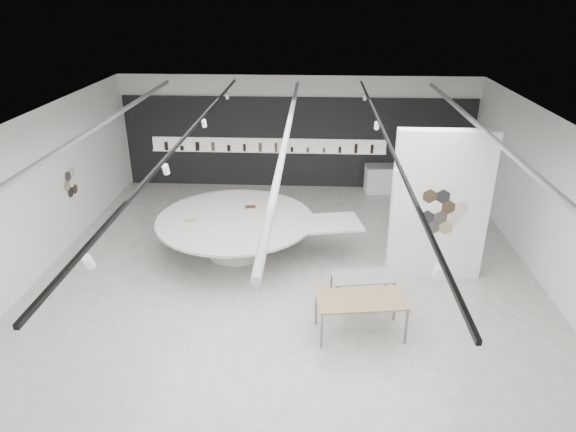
# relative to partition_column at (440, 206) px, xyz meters

# --- Properties ---
(room) EXTENTS (12.02, 14.02, 3.82)m
(room) POSITION_rel_partition_column_xyz_m (-3.59, -1.00, 0.27)
(room) COLOR #B3B3A9
(room) RESTS_ON ground
(back_wall_display) EXTENTS (11.80, 0.27, 3.10)m
(back_wall_display) POSITION_rel_partition_column_xyz_m (-3.58, 5.94, -0.26)
(back_wall_display) COLOR black
(back_wall_display) RESTS_ON ground
(partition_column) EXTENTS (2.20, 0.38, 3.60)m
(partition_column) POSITION_rel_partition_column_xyz_m (0.00, 0.00, 0.00)
(partition_column) COLOR white
(partition_column) RESTS_ON ground
(display_island) EXTENTS (5.65, 4.72, 1.03)m
(display_island) POSITION_rel_partition_column_xyz_m (-4.83, 0.79, -1.13)
(display_island) COLOR white
(display_island) RESTS_ON ground
(sample_table_wood) EXTENTS (1.85, 1.11, 0.82)m
(sample_table_wood) POSITION_rel_partition_column_xyz_m (-1.93, -2.47, -1.04)
(sample_table_wood) COLOR olive
(sample_table_wood) RESTS_ON ground
(sample_table_stone) EXTENTS (1.41, 0.86, 0.68)m
(sample_table_stone) POSITION_rel_partition_column_xyz_m (-1.81, -1.36, -1.18)
(sample_table_stone) COLOR gray
(sample_table_stone) RESTS_ON ground
(kitchen_counter) EXTENTS (1.70, 0.78, 1.30)m
(kitchen_counter) POSITION_rel_partition_column_xyz_m (-0.36, 5.51, -1.33)
(kitchen_counter) COLOR white
(kitchen_counter) RESTS_ON ground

